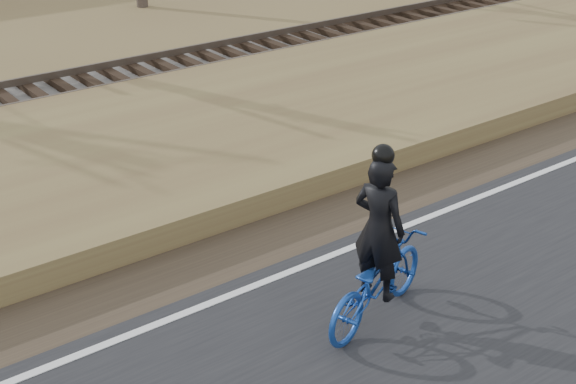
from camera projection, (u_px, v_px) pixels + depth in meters
ground at (309, 278)px, 10.88m from camera, size 120.00×120.00×0.00m
road at (445, 370)px, 9.07m from camera, size 120.00×6.00×0.06m
edge_line at (300, 268)px, 11.00m from camera, size 120.00×0.12×0.01m
shoulder at (258, 242)px, 11.74m from camera, size 120.00×1.60×0.04m
embankment at (159, 163)px, 13.81m from camera, size 120.00×5.00×0.44m
ballast at (70, 104)px, 16.55m from camera, size 120.00×3.00×0.45m
railroad at (68, 90)px, 16.42m from camera, size 120.00×2.40×0.29m
cyclist at (377, 267)px, 9.62m from camera, size 2.16×1.27×2.32m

